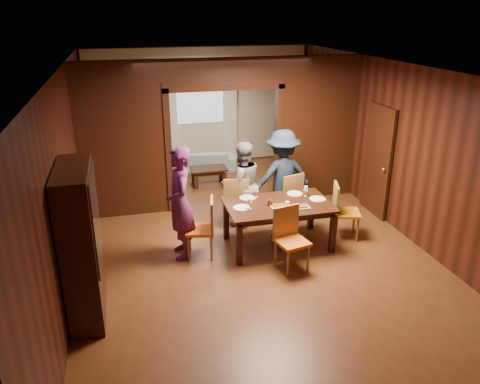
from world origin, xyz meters
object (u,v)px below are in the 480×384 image
object	(u,v)px
sofa	(201,161)
coffee_table	(209,176)
person_purple	(180,203)
chair_near	(292,240)
person_grey	(242,184)
chair_right	(347,211)
chair_left	(200,228)
chair_far_l	(236,201)
chair_far_r	(286,197)
dining_table	(278,225)
person_navy	(282,176)
hutch	(81,244)

from	to	relation	value
sofa	coffee_table	xyz separation A→B (m)	(0.00, -1.05, -0.05)
person_purple	chair_near	size ratio (longest dim) A/B	1.87
person_grey	chair_right	size ratio (longest dim) A/B	1.63
chair_left	chair_far_l	size ratio (longest dim) A/B	1.00
person_grey	chair_far_r	bearing A→B (deg)	169.81
dining_table	chair_near	world-z (taller)	chair_near
chair_right	chair_far_l	bearing A→B (deg)	79.61
dining_table	person_navy	bearing A→B (deg)	67.80
dining_table	chair_left	bearing A→B (deg)	-179.08
person_navy	hutch	size ratio (longest dim) A/B	0.87
person_purple	chair_far_r	size ratio (longest dim) A/B	1.87
chair_far_l	hutch	xyz separation A→B (m)	(-2.50, -2.08, 0.52)
coffee_table	person_purple	bearing A→B (deg)	-108.41
sofa	dining_table	distance (m)	4.24
hutch	dining_table	bearing A→B (deg)	21.12
person_navy	dining_table	world-z (taller)	person_navy
chair_far_l	chair_near	xyz separation A→B (m)	(0.46, -1.71, 0.00)
chair_far_l	chair_near	distance (m)	1.77
sofa	hutch	world-z (taller)	hutch
sofa	chair_near	world-z (taller)	chair_near
person_grey	dining_table	world-z (taller)	person_grey
person_purple	chair_near	distance (m)	1.83
chair_left	hutch	size ratio (longest dim) A/B	0.48
chair_right	person_grey	bearing A→B (deg)	77.62
sofa	chair_near	size ratio (longest dim) A/B	1.74
person_navy	coffee_table	xyz separation A→B (m)	(-0.96, 2.20, -0.67)
person_purple	dining_table	distance (m)	1.68
hutch	chair_far_l	bearing A→B (deg)	39.87
coffee_table	chair_right	distance (m)	3.63
chair_left	hutch	xyz separation A→B (m)	(-1.67, -1.13, 0.52)
hutch	person_grey	bearing A→B (deg)	38.75
person_grey	person_navy	bearing A→B (deg)	173.36
coffee_table	hutch	bearing A→B (deg)	-119.32
sofa	hutch	xyz separation A→B (m)	(-2.41, -5.35, 0.75)
person_navy	chair_near	xyz separation A→B (m)	(-0.42, -1.73, -0.39)
person_purple	coffee_table	distance (m)	3.31
person_grey	chair_right	xyz separation A→B (m)	(1.62, -0.93, -0.30)
person_purple	hutch	distance (m)	1.86
person_grey	person_navy	xyz separation A→B (m)	(0.76, 0.01, 0.08)
person_grey	chair_near	xyz separation A→B (m)	(0.34, -1.72, -0.30)
coffee_table	hutch	xyz separation A→B (m)	(-2.41, -4.30, 0.80)
person_purple	sofa	xyz separation A→B (m)	(1.02, 4.12, -0.66)
coffee_table	chair_near	bearing A→B (deg)	-82.16
dining_table	chair_far_r	world-z (taller)	chair_far_r
chair_right	hutch	size ratio (longest dim) A/B	0.48
dining_table	chair_left	world-z (taller)	chair_left
dining_table	chair_right	distance (m)	1.25
coffee_table	person_navy	bearing A→B (deg)	-66.31
person_navy	chair_far_r	size ratio (longest dim) A/B	1.79
person_navy	chair_far_r	distance (m)	0.40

